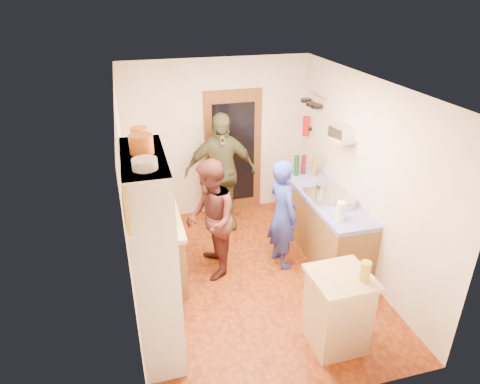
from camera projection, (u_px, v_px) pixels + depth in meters
name	position (u px, v px, depth m)	size (l,w,h in m)	color
floor	(252.00, 277.00, 5.83)	(3.00, 4.00, 0.02)	#8E3E0F
ceiling	(255.00, 83.00, 4.68)	(3.00, 4.00, 0.02)	silver
wall_back	(218.00, 139.00, 7.00)	(3.00, 0.02, 2.60)	silver
wall_front	(324.00, 294.00, 3.51)	(3.00, 0.02, 2.60)	silver
wall_left	(127.00, 206.00, 4.90)	(0.02, 4.00, 2.60)	silver
wall_right	(363.00, 178.00, 5.61)	(0.02, 4.00, 2.60)	silver
door_frame	(233.00, 153.00, 7.13)	(0.95, 0.06, 2.10)	brown
door_glass	(234.00, 154.00, 7.10)	(0.70, 0.02, 1.70)	black
hutch_body	(154.00, 256.00, 4.34)	(0.40, 1.20, 2.20)	silver
hutch_top_shelf	(143.00, 157.00, 3.87)	(0.40, 1.14, 0.04)	silver
plate_stack	(145.00, 164.00, 3.56)	(0.21, 0.21, 0.09)	white
orange_pot_a	(141.00, 144.00, 3.88)	(0.22, 0.22, 0.17)	orange
orange_pot_b	(139.00, 135.00, 4.14)	(0.17, 0.17, 0.15)	orange
left_counter_base	(157.00, 245.00, 5.75)	(0.60, 1.40, 0.85)	brown
left_counter_top	(155.00, 216.00, 5.55)	(0.64, 1.44, 0.05)	tan
toaster	(162.00, 228.00, 5.08)	(0.22, 0.15, 0.17)	white
kettle	(150.00, 212.00, 5.40)	(0.16, 0.16, 0.18)	white
orange_bowl	(159.00, 204.00, 5.70)	(0.20, 0.20, 0.09)	orange
chopping_board	(153.00, 197.00, 5.98)	(0.30, 0.22, 0.03)	tan
right_counter_base	(320.00, 221.00, 6.36)	(0.60, 2.20, 0.84)	brown
right_counter_top	(322.00, 193.00, 6.16)	(0.62, 2.22, 0.06)	#1614B2
hob	(328.00, 195.00, 6.00)	(0.55, 0.58, 0.04)	silver
pot_on_hob	(323.00, 188.00, 6.02)	(0.20, 0.20, 0.13)	silver
bottle_a	(296.00, 165.00, 6.61)	(0.08, 0.08, 0.33)	#143F14
bottle_b	(304.00, 165.00, 6.67)	(0.08, 0.08, 0.30)	#591419
bottle_c	(314.00, 165.00, 6.58)	(0.09, 0.09, 0.35)	olive
paper_towel	(341.00, 211.00, 5.35)	(0.12, 0.12, 0.26)	white
mixing_bowl	(346.00, 203.00, 5.72)	(0.26, 0.26, 0.10)	silver
island_base	(337.00, 312.00, 4.57)	(0.55, 0.55, 0.86)	tan
island_top	(342.00, 278.00, 4.37)	(0.62, 0.62, 0.05)	tan
cutting_board	(335.00, 275.00, 4.40)	(0.35, 0.28, 0.02)	white
oil_jar	(365.00, 271.00, 4.26)	(0.11, 0.11, 0.22)	#AD9E2D
pan_rail	(316.00, 95.00, 6.59)	(0.02, 0.02, 0.65)	silver
pan_hang_a	(316.00, 106.00, 6.48)	(0.18, 0.18, 0.05)	black
pan_hang_b	(311.00, 104.00, 6.66)	(0.16, 0.16, 0.05)	black
pan_hang_c	(306.00, 100.00, 6.83)	(0.17, 0.17, 0.05)	black
wall_shelf	(341.00, 139.00, 5.79)	(0.26, 0.42, 0.03)	tan
radio	(341.00, 132.00, 5.75)	(0.22, 0.30, 0.15)	silver
ext_bracket	(309.00, 129.00, 7.01)	(0.06, 0.10, 0.04)	black
fire_extinguisher	(306.00, 126.00, 6.97)	(0.11, 0.11, 0.32)	red
picture_frame	(127.00, 211.00, 3.23)	(0.03, 0.25, 0.30)	gold
person_hob	(285.00, 214.00, 5.78)	(0.57, 0.38, 1.57)	#28359B
person_left	(212.00, 218.00, 5.61)	(0.80, 0.62, 1.64)	#4A211D
person_back	(222.00, 172.00, 6.64)	(1.12, 0.47, 1.91)	#3E4026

